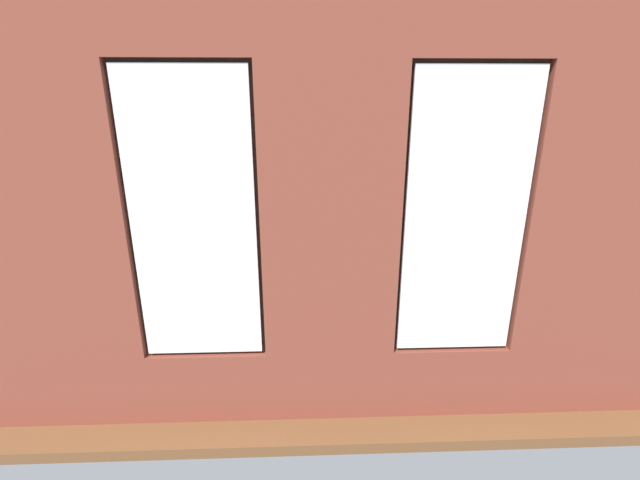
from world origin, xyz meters
name	(u,v)px	position (x,y,z in m)	size (l,w,h in m)	color
ground_plane	(319,296)	(0.00, 0.00, -0.05)	(6.45, 5.62, 0.10)	brown
brick_wall_with_windows	(330,238)	(0.00, 2.43, 1.61)	(5.85, 0.30, 3.28)	brown
white_wall_right	(86,182)	(2.87, 0.20, 1.64)	(0.10, 4.62, 3.28)	white
couch_by_window	(247,341)	(0.78, 1.78, 0.33)	(1.87, 0.87, 0.80)	black
couch_left	(474,267)	(-2.22, -0.07, 0.33)	(0.93, 2.08, 0.80)	black
coffee_table	(318,258)	(0.01, -0.32, 0.40)	(1.21, 0.85, 0.45)	#A87547
cup_ceramic	(318,252)	(0.01, -0.32, 0.50)	(0.07, 0.07, 0.08)	silver
candle_jar	(324,253)	(-0.08, -0.20, 0.52)	(0.08, 0.08, 0.13)	#B7333D
table_plant_small	(340,243)	(-0.33, -0.47, 0.58)	(0.15, 0.15, 0.24)	#47423D
remote_silver	(293,257)	(0.37, -0.20, 0.46)	(0.05, 0.17, 0.02)	#B2B2B7
media_console	(147,263)	(2.57, -0.57, 0.26)	(1.08, 0.42, 0.51)	black
tv_flatscreen	(141,221)	(2.57, -0.57, 0.92)	(1.19, 0.20, 0.80)	black
papasan_chair	(282,235)	(0.57, -1.34, 0.44)	(1.10, 1.10, 0.69)	olive
potted_plant_corner_far_left	(569,317)	(-2.37, 1.88, 0.59)	(0.59, 0.59, 0.94)	#47423D
potted_plant_near_tv	(160,265)	(2.02, 0.42, 0.61)	(0.69, 0.69, 0.92)	#9E5638
potted_plant_mid_room_small	(388,238)	(-1.18, -1.15, 0.41)	(0.35, 0.35, 0.60)	beige
potted_plant_foreground_right	(185,215)	(2.27, -1.76, 0.69)	(0.82, 0.89, 1.46)	#9E5638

